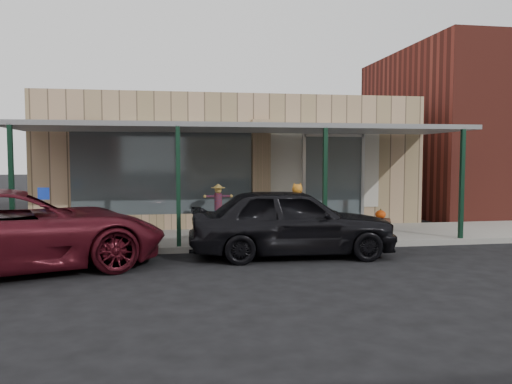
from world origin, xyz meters
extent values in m
plane|color=black|center=(0.00, 0.00, 0.00)|extent=(120.00, 120.00, 0.00)
cube|color=gray|center=(0.00, 3.60, 0.07)|extent=(40.00, 3.20, 0.15)
cube|color=tan|center=(0.00, 8.20, 2.10)|extent=(12.00, 6.00, 4.20)
cube|color=#495358|center=(-2.20, 5.05, 1.90)|extent=(5.20, 0.06, 2.80)
cube|color=#495358|center=(3.00, 5.18, 1.50)|extent=(1.80, 0.06, 2.80)
cube|color=tan|center=(0.70, 5.10, 1.70)|extent=(0.55, 0.30, 3.40)
cube|color=tan|center=(-2.20, 5.10, 0.35)|extent=(5.20, 0.30, 0.50)
cube|color=#B8B1A3|center=(0.00, 5.17, 2.00)|extent=(9.00, 0.02, 2.60)
cube|color=white|center=(0.00, 5.14, 3.20)|extent=(7.50, 0.03, 0.10)
cube|color=slate|center=(0.00, 3.60, 3.05)|extent=(12.00, 3.00, 0.12)
cube|color=black|center=(-5.50, 2.15, 1.55)|extent=(0.10, 0.10, 2.95)
cube|color=black|center=(-1.80, 2.15, 1.55)|extent=(0.10, 0.10, 2.95)
cube|color=black|center=(1.80, 2.15, 1.55)|extent=(0.10, 0.10, 2.95)
cube|color=black|center=(5.50, 2.15, 1.55)|extent=(0.10, 0.10, 2.95)
cylinder|color=#47281C|center=(-0.67, 4.23, 0.33)|extent=(0.69, 0.69, 0.35)
cylinder|color=navy|center=(-0.67, 4.23, 0.64)|extent=(0.25, 0.25, 0.27)
cylinder|color=maroon|center=(-0.67, 4.23, 1.01)|extent=(0.28, 0.28, 0.49)
sphere|color=gold|center=(-0.67, 4.23, 1.35)|extent=(0.19, 0.19, 0.19)
cone|color=gold|center=(-0.67, 4.23, 1.46)|extent=(0.32, 0.32, 0.12)
cylinder|color=#47281C|center=(3.90, 3.59, 0.34)|extent=(0.61, 0.61, 0.37)
ellipsoid|color=#DA4E0D|center=(3.90, 3.59, 0.64)|extent=(0.30, 0.30, 0.24)
cylinder|color=#4C471E|center=(3.90, 3.59, 0.78)|extent=(0.04, 0.04, 0.06)
cylinder|color=gray|center=(-5.00, 2.86, 0.70)|extent=(0.04, 0.04, 1.10)
cube|color=blue|center=(-5.00, 2.86, 1.40)|extent=(0.28, 0.09, 0.29)
imported|color=black|center=(0.76, 1.30, 0.80)|extent=(4.75, 2.06, 1.60)
ellipsoid|color=orange|center=(1.09, 2.09, 1.17)|extent=(0.35, 0.30, 0.45)
sphere|color=orange|center=(1.09, 2.14, 1.48)|extent=(0.26, 0.26, 0.26)
cylinder|color=#17691E|center=(1.09, 2.09, 1.35)|extent=(0.17, 0.17, 0.02)
imported|color=#4A0E18|center=(-5.05, 0.70, 0.82)|extent=(6.50, 4.56, 1.65)
camera|label=1|loc=(-1.90, -9.76, 2.27)|focal=35.00mm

